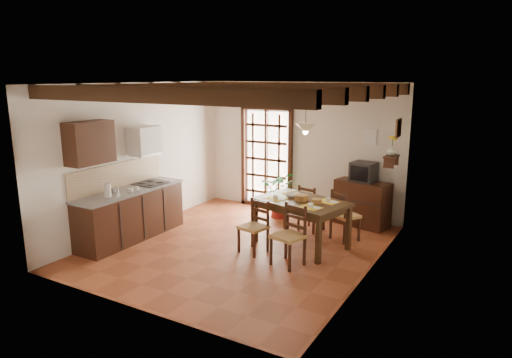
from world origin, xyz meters
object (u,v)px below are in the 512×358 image
Objects in this scene: crt_tv at (364,172)px; pendant_lamp at (306,127)px; dining_table at (301,206)px; chair_near_right at (288,247)px; sideboard at (362,203)px; chair_far_left at (311,216)px; potted_plant at (280,191)px; chair_far_right at (344,225)px; kitchen_counter at (131,213)px; chair_near_left at (254,236)px.

crt_tv is 1.92m from pendant_lamp.
dining_table is 1.79× the size of chair_near_right.
crt_tv is (0.00, -0.01, 0.64)m from sideboard.
chair_far_left is 0.42× the size of potted_plant.
dining_table is 1.85× the size of chair_far_right.
chair_far_right is at bearing -21.90° from potted_plant.
pendant_lamp is at bearing 24.13° from kitchen_counter.
dining_table is 0.98m from chair_near_left.
crt_tv is at bearing -120.65° from chair_far_left.
sideboard is 0.64m from crt_tv.
chair_far_right reaches higher than sideboard.
dining_table is at bearing -50.70° from potted_plant.
sideboard is at bearing 76.04° from chair_near_left.
potted_plant reaches higher than chair_near_right.
chair_far_right is (3.42, 1.84, -0.18)m from kitchen_counter.
chair_near_left is (2.29, 0.52, -0.19)m from kitchen_counter.
chair_near_right is at bearing 104.46° from chair_far_right.
kitchen_counter reaches higher than crt_tv.
chair_near_left is 0.76m from chair_near_right.
chair_far_right is at bearing 89.77° from chair_near_right.
chair_far_right is at bearing 28.29° from kitchen_counter.
pendant_lamp is at bearing -97.17° from sideboard.
sideboard is (1.15, 2.31, 0.17)m from chair_near_left.
chair_near_left is at bearing 78.41° from chair_far_right.
sideboard reaches higher than chair_near_left.
chair_near_left is 1.56m from chair_far_left.
pendant_lamp is (0.17, -0.75, 1.80)m from chair_far_left.
chair_near_right is 2.52m from potted_plant.
chair_near_left reaches higher than dining_table.
crt_tv is 0.60× the size of pendant_lamp.
chair_near_left is (-0.57, -0.66, -0.44)m from dining_table.
dining_table is 1.63× the size of sideboard.
chair_near_right is 1.74m from chair_far_left.
crt_tv is at bearing 69.25° from pendant_lamp.
sideboard is 0.49× the size of potted_plant.
pendant_lamp reaches higher than potted_plant.
potted_plant is (-1.67, -0.32, 0.12)m from sideboard.
pendant_lamp reaches higher than chair_near_right.
chair_far_right reaches higher than chair_far_left.
crt_tv reaches higher than chair_far_left.
chair_near_left is at bearing -126.74° from pendant_lamp.
potted_plant is at bearing 143.94° from dining_table.
crt_tv is at bearing -62.21° from chair_far_right.
potted_plant is (-1.65, 0.66, 0.28)m from chair_far_right.
kitchen_counter is 2.51× the size of chair_near_left.
pendant_lamp is at bearing 115.94° from chair_far_left.
sideboard is (3.44, 2.83, -0.02)m from kitchen_counter.
chair_far_left is (-0.17, 0.85, -0.44)m from dining_table.
kitchen_counter reaches higher than chair_near_right.
kitchen_counter reaches higher than chair_near_left.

